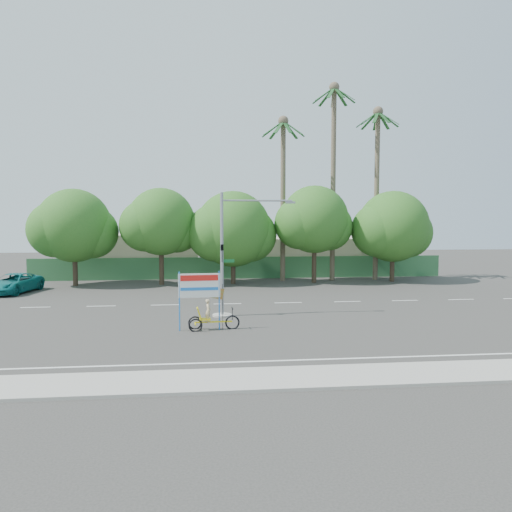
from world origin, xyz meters
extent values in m
plane|color=#33302D|center=(0.00, 0.00, 0.00)|extent=(120.00, 120.00, 0.00)
cube|color=gray|center=(0.00, -7.50, 0.06)|extent=(50.00, 2.40, 0.12)
cube|color=#336B3D|center=(0.00, 21.50, 1.00)|extent=(38.00, 0.08, 2.00)
cube|color=beige|center=(-10.00, 26.00, 2.00)|extent=(12.00, 8.00, 4.00)
cube|color=beige|center=(8.00, 26.00, 1.80)|extent=(14.00, 8.00, 3.60)
cylinder|color=#473828|center=(-14.00, 18.00, 1.76)|extent=(0.40, 0.40, 3.52)
sphere|color=#164D16|center=(-14.00, 18.00, 4.96)|extent=(6.00, 6.00, 6.00)
sphere|color=#164D16|center=(-12.65, 18.30, 4.40)|extent=(4.32, 4.32, 4.32)
sphere|color=#164D16|center=(-15.35, 17.75, 4.64)|extent=(4.56, 4.56, 4.56)
cylinder|color=#473828|center=(-7.00, 18.00, 1.87)|extent=(0.40, 0.40, 3.74)
sphere|color=#164D16|center=(-7.00, 18.00, 5.27)|extent=(5.60, 5.60, 5.60)
sphere|color=#164D16|center=(-5.74, 18.30, 4.68)|extent=(4.03, 4.03, 4.03)
sphere|color=#164D16|center=(-8.26, 17.75, 4.93)|extent=(4.26, 4.26, 4.26)
cylinder|color=#473828|center=(-1.00, 18.00, 1.65)|extent=(0.40, 0.40, 3.30)
sphere|color=#164D16|center=(-1.00, 18.00, 4.65)|extent=(6.40, 6.40, 6.40)
sphere|color=#164D16|center=(0.44, 18.30, 4.12)|extent=(4.61, 4.61, 4.61)
sphere|color=#164D16|center=(-2.44, 17.75, 4.35)|extent=(4.86, 4.86, 4.86)
cylinder|color=#473828|center=(6.00, 18.00, 1.94)|extent=(0.40, 0.40, 3.87)
sphere|color=#164D16|center=(6.00, 18.00, 5.46)|extent=(5.80, 5.80, 5.80)
sphere|color=#164D16|center=(7.30, 18.30, 4.84)|extent=(4.18, 4.18, 4.18)
sphere|color=#164D16|center=(4.70, 17.75, 5.10)|extent=(4.41, 4.41, 4.41)
cylinder|color=#473828|center=(13.00, 18.00, 1.72)|extent=(0.40, 0.40, 3.43)
sphere|color=#164D16|center=(13.00, 18.00, 4.84)|extent=(6.20, 6.20, 6.20)
sphere|color=#164D16|center=(14.39, 18.30, 4.29)|extent=(4.46, 4.46, 4.46)
sphere|color=#164D16|center=(11.61, 17.75, 4.52)|extent=(4.71, 4.71, 4.71)
cylinder|color=#70604C|center=(8.00, 19.50, 8.50)|extent=(0.44, 0.44, 17.00)
sphere|color=#70604C|center=(8.00, 19.50, 17.00)|extent=(0.90, 0.90, 0.90)
cube|color=#1C4C21|center=(8.94, 19.50, 16.34)|extent=(1.91, 0.28, 1.36)
cube|color=#1C4C21|center=(8.72, 20.11, 16.34)|extent=(1.65, 1.44, 1.36)
cube|color=#1C4C21|center=(8.16, 20.43, 16.34)|extent=(0.61, 1.93, 1.36)
cube|color=#1C4C21|center=(7.53, 20.32, 16.34)|extent=(1.20, 1.80, 1.36)
cube|color=#1C4C21|center=(7.11, 19.82, 16.34)|extent=(1.89, 0.92, 1.36)
cube|color=#1C4C21|center=(7.11, 19.18, 16.34)|extent=(1.89, 0.92, 1.36)
cube|color=#1C4C21|center=(7.53, 18.68, 16.34)|extent=(1.20, 1.80, 1.36)
cube|color=#1C4C21|center=(8.16, 18.57, 16.34)|extent=(0.61, 1.93, 1.36)
cube|color=#1C4C21|center=(8.72, 18.89, 16.34)|extent=(1.65, 1.44, 1.36)
cylinder|color=#70604C|center=(12.00, 19.50, 7.50)|extent=(0.44, 0.44, 15.00)
sphere|color=#70604C|center=(12.00, 19.50, 15.00)|extent=(0.90, 0.90, 0.90)
cube|color=#1C4C21|center=(12.94, 19.50, 14.34)|extent=(1.91, 0.28, 1.36)
cube|color=#1C4C21|center=(12.72, 20.11, 14.34)|extent=(1.65, 1.44, 1.36)
cube|color=#1C4C21|center=(12.16, 20.43, 14.34)|extent=(0.61, 1.93, 1.36)
cube|color=#1C4C21|center=(11.53, 20.32, 14.34)|extent=(1.20, 1.80, 1.36)
cube|color=#1C4C21|center=(11.11, 19.82, 14.34)|extent=(1.89, 0.92, 1.36)
cube|color=#1C4C21|center=(11.11, 19.18, 14.34)|extent=(1.89, 0.92, 1.36)
cube|color=#1C4C21|center=(11.53, 18.68, 14.34)|extent=(1.20, 1.80, 1.36)
cube|color=#1C4C21|center=(12.16, 18.57, 14.34)|extent=(0.61, 1.93, 1.36)
cube|color=#1C4C21|center=(12.72, 18.89, 14.34)|extent=(1.65, 1.44, 1.36)
cylinder|color=#70604C|center=(3.50, 19.50, 7.00)|extent=(0.44, 0.44, 14.00)
sphere|color=#70604C|center=(3.50, 19.50, 14.00)|extent=(0.90, 0.90, 0.90)
cube|color=#1C4C21|center=(4.44, 19.50, 13.34)|extent=(1.91, 0.28, 1.36)
cube|color=#1C4C21|center=(4.22, 20.11, 13.34)|extent=(1.65, 1.44, 1.36)
cube|color=#1C4C21|center=(3.66, 20.43, 13.34)|extent=(0.61, 1.93, 1.36)
cube|color=#1C4C21|center=(3.03, 20.32, 13.34)|extent=(1.20, 1.80, 1.36)
cube|color=#1C4C21|center=(2.61, 19.82, 13.34)|extent=(1.89, 0.92, 1.36)
cube|color=#1C4C21|center=(2.61, 19.18, 13.34)|extent=(1.89, 0.92, 1.36)
cube|color=#1C4C21|center=(3.03, 18.68, 13.34)|extent=(1.20, 1.80, 1.36)
cube|color=#1C4C21|center=(3.66, 18.57, 13.34)|extent=(0.61, 1.93, 1.36)
cube|color=#1C4C21|center=(4.22, 18.89, 13.34)|extent=(1.65, 1.44, 1.36)
cylinder|color=gray|center=(-2.50, 4.00, 0.05)|extent=(1.10, 1.10, 0.10)
cylinder|color=gray|center=(-2.50, 4.00, 3.50)|extent=(0.18, 0.18, 7.00)
cylinder|color=gray|center=(-0.50, 4.00, 6.55)|extent=(4.00, 0.10, 0.10)
cube|color=gray|center=(1.40, 4.00, 6.45)|extent=(0.55, 0.20, 0.12)
imported|color=black|center=(-2.50, 3.78, 3.60)|extent=(0.16, 0.20, 1.00)
cube|color=#14662D|center=(-2.15, 4.00, 3.15)|extent=(0.70, 0.04, 0.18)
torus|color=black|center=(-2.13, 0.61, 0.33)|extent=(0.74, 0.12, 0.74)
torus|color=black|center=(-3.99, 0.82, 0.31)|extent=(0.69, 0.12, 0.69)
torus|color=black|center=(-3.96, 0.21, 0.31)|extent=(0.69, 0.12, 0.69)
cube|color=yellow|center=(-3.05, 0.56, 0.39)|extent=(1.86, 0.16, 0.07)
cube|color=yellow|center=(-3.98, 0.51, 0.33)|extent=(0.10, 0.66, 0.05)
cube|color=yellow|center=(-3.49, 0.54, 0.55)|extent=(0.57, 0.49, 0.07)
cube|color=yellow|center=(-3.78, 0.52, 0.85)|extent=(0.27, 0.47, 0.59)
cylinder|color=black|center=(-2.13, 0.61, 0.76)|extent=(0.03, 0.03, 0.60)
cube|color=black|center=(-2.13, 0.61, 1.06)|extent=(0.07, 0.49, 0.04)
imported|color=#CCB284|center=(-3.32, 0.55, 0.96)|extent=(0.30, 0.44, 1.18)
cylinder|color=blue|center=(-4.74, 0.47, 1.47)|extent=(0.06, 0.06, 2.94)
cylinder|color=blue|center=(-2.78, 0.58, 1.47)|extent=(0.06, 0.06, 2.94)
cube|color=white|center=(-3.76, 0.53, 2.24)|extent=(2.07, 0.16, 1.20)
cube|color=red|center=(-3.76, 0.49, 2.62)|extent=(1.85, 0.11, 0.28)
cube|color=blue|center=(-3.76, 0.49, 2.07)|extent=(1.85, 0.11, 0.15)
cylinder|color=black|center=(-2.62, 0.59, 1.15)|extent=(0.02, 0.02, 2.29)
cube|color=red|center=(-3.00, 0.57, 1.85)|extent=(0.97, 0.07, 0.71)
imported|color=#107070|center=(-17.60, 14.47, 0.72)|extent=(3.39, 5.58, 1.45)
camera|label=1|loc=(-3.60, -24.07, 5.56)|focal=35.00mm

